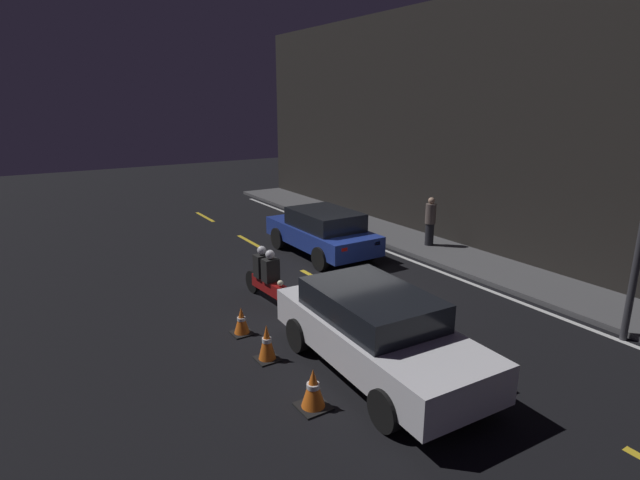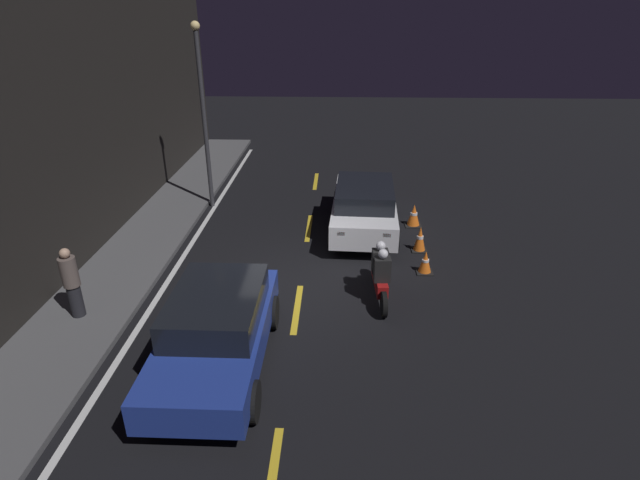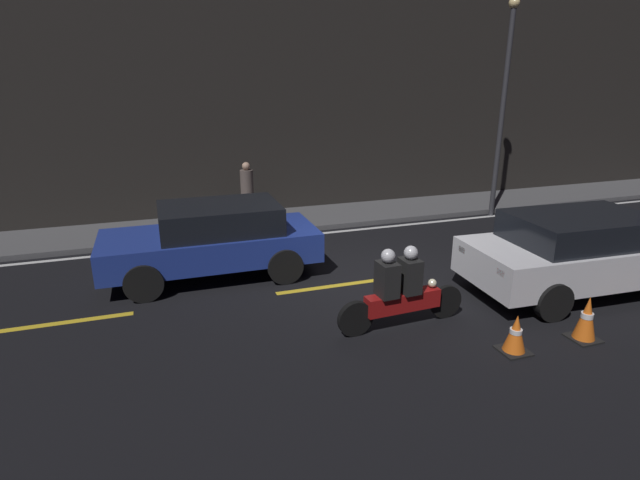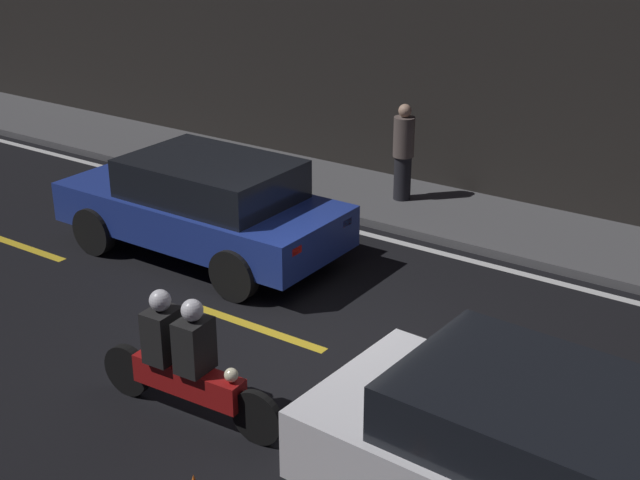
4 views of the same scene
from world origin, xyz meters
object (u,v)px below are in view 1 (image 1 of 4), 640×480
(traffic_cone_near, at_px, (242,321))
(traffic_cone_mid, at_px, (267,343))
(pedestrian, at_px, (430,221))
(motorcycle, at_px, (267,277))
(traffic_cone_far, at_px, (313,389))
(sedan_blue, at_px, (322,231))
(sedan_white, at_px, (376,330))

(traffic_cone_near, height_order, traffic_cone_mid, traffic_cone_mid)
(traffic_cone_mid, distance_m, pedestrian, 8.62)
(motorcycle, relative_size, traffic_cone_far, 3.28)
(motorcycle, bearing_deg, pedestrian, 97.29)
(traffic_cone_near, xyz_separation_m, pedestrian, (-2.43, 7.73, 0.64))
(pedestrian, bearing_deg, motorcycle, -79.65)
(traffic_cone_mid, bearing_deg, sedan_blue, 138.41)
(sedan_white, bearing_deg, traffic_cone_mid, -130.13)
(motorcycle, height_order, traffic_cone_mid, motorcycle)
(motorcycle, xyz_separation_m, traffic_cone_far, (4.26, -1.34, -0.30))
(traffic_cone_near, bearing_deg, pedestrian, 107.47)
(sedan_white, xyz_separation_m, traffic_cone_far, (0.38, -1.55, -0.46))
(sedan_white, xyz_separation_m, motorcycle, (-3.88, -0.21, -0.16))
(sedan_blue, bearing_deg, motorcycle, 128.43)
(sedan_white, distance_m, traffic_cone_near, 3.05)
(sedan_blue, relative_size, sedan_white, 0.91)
(sedan_blue, relative_size, motorcycle, 1.88)
(sedan_blue, height_order, traffic_cone_far, sedan_blue)
(traffic_cone_near, distance_m, pedestrian, 8.13)
(sedan_blue, height_order, traffic_cone_mid, sedan_blue)
(traffic_cone_near, bearing_deg, traffic_cone_mid, -1.80)
(sedan_white, bearing_deg, pedestrian, 131.58)
(traffic_cone_mid, bearing_deg, traffic_cone_far, -2.05)
(sedan_blue, xyz_separation_m, traffic_cone_mid, (5.00, -4.44, -0.44))
(traffic_cone_far, relative_size, pedestrian, 0.43)
(sedan_blue, distance_m, sedan_white, 7.03)
(sedan_white, height_order, pedestrian, pedestrian)
(traffic_cone_far, bearing_deg, traffic_cone_near, 178.05)
(motorcycle, relative_size, pedestrian, 1.41)
(sedan_blue, xyz_separation_m, sedan_white, (6.38, -2.96, 0.01))
(pedestrian, bearing_deg, traffic_cone_mid, -64.58)
(sedan_white, height_order, traffic_cone_far, sedan_white)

